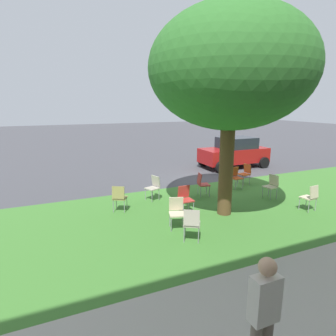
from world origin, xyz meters
The scene contains 15 objects.
ground centered at (0.00, 0.00, 0.00)m, with size 80.00×80.00×0.00m, color #424247.
grass_verge centered at (0.00, 3.20, 0.00)m, with size 48.00×6.00×0.01m, color #3D752D.
street_tree centered at (1.73, 3.45, 4.39)m, with size 4.75×4.75×6.17m.
chair_0 centered at (3.33, 1.29, 0.52)m, with size 0.54×0.53×0.88m.
chair_1 centered at (-1.08, 0.94, 0.52)m, with size 0.46×0.46×0.88m.
chair_2 centered at (2.85, 2.89, 0.52)m, with size 0.42×0.43×0.88m.
chair_3 centered at (-0.31, 1.28, 0.52)m, with size 0.43×0.43×0.88m.
chair_4 centered at (1.50, 1.63, 0.52)m, with size 0.50×0.50×0.88m.
chair_5 centered at (4.76, 1.97, 0.52)m, with size 0.56×0.57×0.88m.
chair_6 centered at (-0.94, 4.39, 0.52)m, with size 0.46×0.46×0.88m.
chair_7 centered at (-0.74, 2.87, 0.52)m, with size 0.48×0.47×0.88m.
chair_8 centered at (3.58, 4.69, 0.52)m, with size 0.57×0.57×0.88m.
chair_9 centered at (3.58, 3.81, 0.52)m, with size 0.52×0.53×0.88m.
parked_car centered at (-2.68, -2.05, 0.84)m, with size 3.70×1.92×1.65m.
pedestrian_0 centered at (4.52, 8.28, 0.93)m, with size 0.36×0.22×1.69m.
Camera 1 is at (6.75, 10.50, 3.43)m, focal length 30.06 mm.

